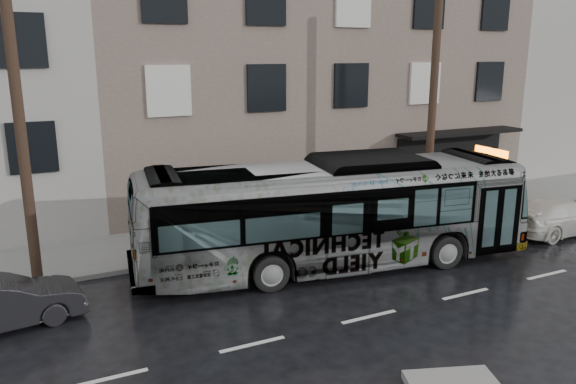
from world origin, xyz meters
name	(u,v)px	position (x,y,z in m)	size (l,w,h in m)	color
ground	(321,282)	(0.00, 0.00, 0.00)	(120.00, 120.00, 0.00)	black
sidewalk	(257,232)	(0.00, 4.90, 0.07)	(90.00, 3.60, 0.15)	gray
building_taupe	(288,73)	(5.00, 12.70, 5.50)	(20.00, 12.00, 11.00)	gray
building_filler	(553,60)	(24.00, 12.70, 6.00)	(18.00, 12.00, 12.00)	#A9A69F
utility_pole_front	(433,104)	(6.50, 3.30, 4.65)	(0.30, 0.30, 9.00)	#3F2C1F
utility_pole_rear	(20,125)	(-7.50, 3.30, 4.65)	(0.30, 0.30, 9.00)	#3F2C1F
sign_post	(449,187)	(7.60, 3.30, 1.35)	(0.06, 0.06, 2.40)	slate
bus	(333,213)	(0.93, 0.97, 1.72)	(2.89, 12.34, 3.44)	#B2B2B2
white_sedan	(560,216)	(10.17, 0.20, 0.67)	(1.86, 4.58, 1.33)	silver
slush_pile	(451,382)	(-0.22, -5.77, 0.09)	(1.80, 0.80, 0.18)	gray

